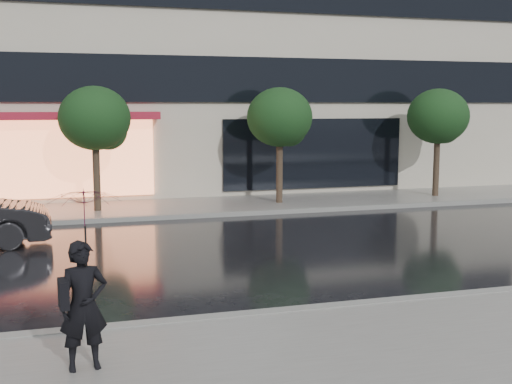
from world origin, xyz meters
name	(u,v)px	position (x,y,z in m)	size (l,w,h in m)	color
ground	(295,297)	(0.00, 0.00, 0.00)	(120.00, 120.00, 0.00)	black
sidewalk_near	(379,364)	(0.00, -3.25, 0.06)	(60.00, 4.50, 0.12)	slate
sidewalk_far	(191,207)	(0.00, 10.25, 0.06)	(60.00, 3.50, 0.12)	slate
curb_near	(315,310)	(0.00, -1.00, 0.07)	(60.00, 0.25, 0.14)	gray
curb_far	(201,215)	(0.00, 8.50, 0.07)	(60.00, 0.25, 0.14)	gray
tree_mid_west	(97,121)	(-2.94, 10.03, 2.92)	(2.20, 2.20, 3.99)	#33261C
tree_mid_east	(281,119)	(3.06, 10.03, 2.92)	(2.20, 2.20, 3.99)	#33261C
tree_far_east	(439,118)	(9.06, 10.03, 2.92)	(2.20, 2.20, 3.99)	#33261C
pedestrian_with_umbrella	(84,253)	(-3.64, -2.48, 1.60)	(0.99, 1.01, 2.28)	black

